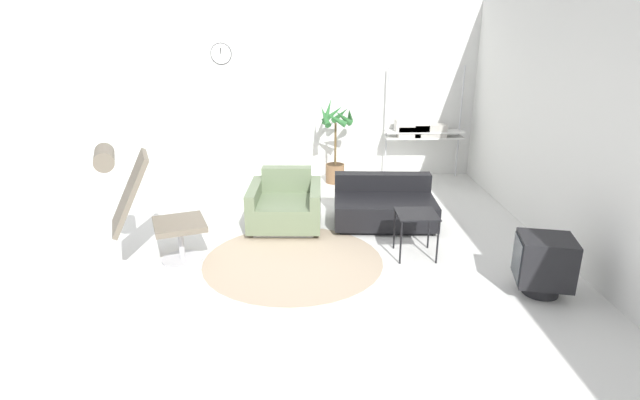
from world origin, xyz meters
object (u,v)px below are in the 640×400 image
at_px(couch_low, 384,207).
at_px(crt_television, 544,263).
at_px(armchair_red, 285,207).
at_px(potted_plant, 336,144).
at_px(shelf_unit, 419,130).
at_px(side_table, 416,218).
at_px(lounge_chair, 142,197).

bearing_deg(couch_low, crt_television, 126.09).
height_order(armchair_red, crt_television, armchair_red).
relative_size(potted_plant, shelf_unit, 0.75).
distance_m(crt_television, potted_plant, 4.04).
xyz_separation_m(armchair_red, side_table, (1.44, -0.93, 0.19)).
height_order(armchair_red, shelf_unit, shelf_unit).
xyz_separation_m(armchair_red, shelf_unit, (2.10, 2.08, 0.56)).
bearing_deg(lounge_chair, crt_television, 59.70).
bearing_deg(potted_plant, couch_low, -74.19).
bearing_deg(side_table, lounge_chair, -176.80).
height_order(lounge_chair, couch_low, lounge_chair).
bearing_deg(armchair_red, lounge_chair, 40.09).
bearing_deg(potted_plant, shelf_unit, 8.86).
relative_size(lounge_chair, side_table, 2.61).
height_order(couch_low, shelf_unit, shelf_unit).
relative_size(armchair_red, couch_low, 0.73).
xyz_separation_m(side_table, crt_television, (1.01, -0.85, -0.13)).
relative_size(armchair_red, potted_plant, 0.69).
height_order(lounge_chair, potted_plant, potted_plant).
bearing_deg(lounge_chair, side_table, 73.16).
height_order(armchair_red, side_table, armchair_red).
relative_size(lounge_chair, couch_low, 1.00).
bearing_deg(side_table, crt_television, -40.25).
relative_size(couch_low, side_table, 2.62).
bearing_deg(side_table, couch_low, 101.17).
xyz_separation_m(armchair_red, potted_plant, (0.73, 1.86, 0.37)).
relative_size(armchair_red, crt_television, 1.67).
xyz_separation_m(lounge_chair, shelf_unit, (3.49, 3.17, 0.06)).
bearing_deg(crt_television, side_table, 62.70).
xyz_separation_m(lounge_chair, armchair_red, (1.39, 1.09, -0.50)).
distance_m(couch_low, shelf_unit, 2.28).
xyz_separation_m(armchair_red, crt_television, (2.45, -1.79, 0.06)).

